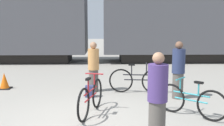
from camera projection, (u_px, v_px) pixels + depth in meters
name	position (u px, v px, depth m)	size (l,w,h in m)	color
ground_plane	(80.00, 123.00, 5.71)	(80.00, 80.00, 0.00)	gray
freight_train	(95.00, 11.00, 15.40)	(26.09, 2.81, 5.62)	black
rail_near	(95.00, 63.00, 15.10)	(38.09, 0.07, 0.01)	#4C4238
rail_far	(96.00, 60.00, 16.52)	(38.09, 0.07, 0.01)	#4C4238
bicycle_teal	(191.00, 101.00, 6.11)	(1.31, 1.17, 0.88)	black
bicycle_black	(137.00, 80.00, 8.31)	(1.80, 0.46, 0.95)	black
bicycle_maroon	(91.00, 98.00, 6.27)	(0.56, 1.78, 0.95)	black
person_in_tan	(94.00, 67.00, 8.45)	(0.36, 0.36, 1.61)	#514C47
person_in_navy	(178.00, 70.00, 7.60)	(0.37, 0.37, 1.68)	#514C47
person_in_purple	(157.00, 97.00, 4.82)	(0.37, 0.37, 1.64)	#514C47
backpack	(90.00, 91.00, 7.85)	(0.28, 0.20, 0.34)	navy
traffic_cone	(4.00, 81.00, 8.86)	(0.40, 0.40, 0.55)	black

